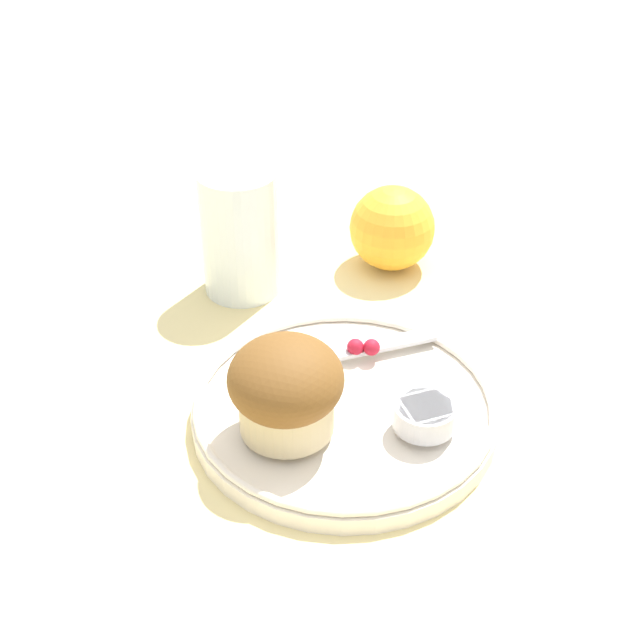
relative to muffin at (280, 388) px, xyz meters
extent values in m
plane|color=beige|center=(0.04, 0.06, -0.06)|extent=(3.00, 3.00, 0.00)
cylinder|color=silver|center=(0.04, 0.03, -0.05)|extent=(0.23, 0.23, 0.01)
torus|color=silver|center=(0.04, 0.03, -0.04)|extent=(0.22, 0.22, 0.01)
cylinder|color=beige|center=(0.00, 0.00, -0.02)|extent=(0.07, 0.07, 0.04)
ellipsoid|color=brown|center=(0.00, 0.00, 0.01)|extent=(0.08, 0.08, 0.06)
cylinder|color=silver|center=(0.10, 0.01, -0.03)|extent=(0.05, 0.05, 0.02)
cylinder|color=silver|center=(0.10, 0.01, -0.02)|extent=(0.04, 0.04, 0.00)
sphere|color=#B7192D|center=(0.05, 0.09, -0.03)|extent=(0.01, 0.01, 0.01)
sphere|color=#B7192D|center=(0.06, 0.09, -0.03)|extent=(0.01, 0.01, 0.01)
cube|color=silver|center=(0.04, 0.09, -0.03)|extent=(0.15, 0.07, 0.00)
sphere|color=#F4A82D|center=(0.08, 0.26, -0.02)|extent=(0.08, 0.08, 0.08)
cylinder|color=silver|center=(-0.05, 0.21, 0.00)|extent=(0.07, 0.07, 0.12)
camera|label=1|loc=(0.04, -0.47, 0.39)|focal=50.00mm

